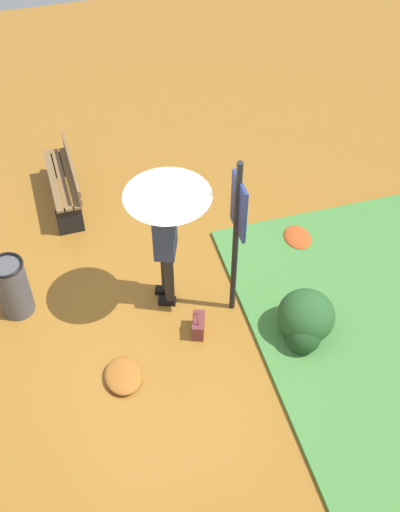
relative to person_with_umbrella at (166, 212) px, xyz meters
name	(u,v)px	position (x,y,z in m)	size (l,w,h in m)	color
ground_plane	(158,315)	(0.17, -0.22, -1.55)	(18.00, 18.00, 0.00)	#9E6623
person_with_umbrella	(166,212)	(0.00, 0.00, 0.00)	(0.96, 0.96, 2.04)	#2D2823
info_sign_post	(237,224)	(0.29, 0.73, -0.11)	(0.44, 0.07, 2.30)	black
handbag	(198,325)	(0.55, 0.21, -1.42)	(0.33, 0.23, 0.37)	brown
park_bench	(65,181)	(-2.25, -0.99, -1.15)	(1.40, 0.40, 0.75)	black
trash_bin	(13,287)	(-0.41, -1.87, -1.13)	(0.42, 0.42, 0.83)	#4C4C51
shrub_cluster	(306,320)	(0.94, 1.42, -1.26)	(0.76, 0.69, 0.62)	#285628
leaf_pile_near_person	(123,376)	(0.96, -0.80, -1.49)	(0.53, 0.42, 0.12)	#A86023
leaf_pile_by_bench	(298,237)	(-0.59, 1.96, -1.50)	(0.47, 0.38, 0.10)	#B74C1E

